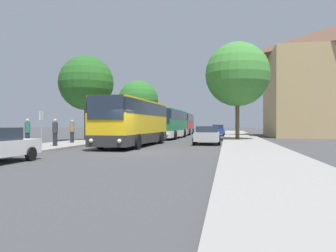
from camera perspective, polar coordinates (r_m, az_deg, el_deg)
ground_plane at (r=19.47m, az=-5.79°, el=-4.51°), size 300.00×300.00×0.00m
sidewalk_left at (r=22.42m, az=-23.30°, el=-3.71°), size 4.00×120.00×0.15m
sidewalk_right at (r=18.79m, az=15.27°, el=-4.46°), size 4.00×120.00×0.15m
bus_front at (r=24.69m, az=-5.91°, el=0.70°), size 3.10×11.16×3.38m
bus_middle at (r=37.77m, az=0.31°, el=0.45°), size 2.88×11.43×3.25m
bus_rear at (r=52.11m, az=2.73°, el=0.41°), size 2.93×11.72×3.26m
parked_car_right_near at (r=26.86m, az=6.84°, el=-1.54°), size 2.21×4.39×1.48m
parked_car_right_far at (r=47.36m, az=8.65°, el=-0.71°), size 2.06×4.12×1.58m
bus_stop_sign at (r=23.56m, az=-21.21°, el=0.31°), size 0.08×0.45×2.40m
pedestrian_waiting_near at (r=27.65m, az=-16.36°, el=-0.84°), size 0.36×0.36×1.85m
pedestrian_waiting_far at (r=24.87m, az=-23.27°, el=-0.94°), size 0.36×0.36×1.88m
pedestrian_walking_back at (r=23.82m, az=-19.07°, el=-1.01°), size 0.36×0.36×1.86m
tree_left_near at (r=32.77m, az=-14.05°, el=7.26°), size 5.24×5.24×8.10m
tree_left_far at (r=48.01m, az=-5.20°, el=4.43°), size 5.84×5.84×7.88m
tree_right_near at (r=33.76m, az=12.00°, el=8.78°), size 6.40×6.40×9.68m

